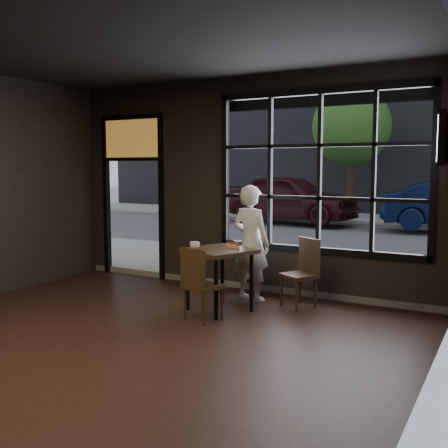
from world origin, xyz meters
The scene contains 16 objects.
floor centered at (0.00, 0.00, -0.01)m, with size 6.00×7.00×0.02m, color black.
ceiling centered at (0.00, 0.00, 3.21)m, with size 6.00×7.00×0.02m, color black.
wall_right centered at (3.00, 0.00, 1.60)m, with size 0.04×7.00×3.20m, color black.
window_frame centered at (1.20, 3.50, 1.80)m, with size 3.06×0.12×2.28m, color black.
stained_transom centered at (-2.10, 3.50, 2.35)m, with size 1.20×0.06×0.70m, color orange.
street_asphalt centered at (0.00, 24.00, -0.02)m, with size 60.00×41.00×0.04m, color #545456.
building_across centered at (0.00, 23.00, 7.50)m, with size 28.00×12.00×15.00m, color #5B5956.
cafe_table centered at (0.30, 2.25, 0.41)m, with size 0.76×0.76×0.82m, color #312213.
chair_near centered at (0.35, 1.78, 0.45)m, with size 0.39×0.39×0.91m, color #312213.
chair_window centered at (1.13, 2.93, 0.46)m, with size 0.40×0.40×0.92m, color #312213.
man centered at (0.41, 2.95, 0.81)m, with size 0.59×0.39×1.62m, color white.
hotdog centered at (0.39, 2.44, 0.85)m, with size 0.20×0.08×0.06m, color tan, non-canonical shape.
cup centered at (0.03, 2.08, 0.86)m, with size 0.12×0.12×0.10m, color silver.
tv centered at (2.93, 2.62, 2.16)m, with size 0.11×0.97×0.57m, color black.
maroon_car centered at (-2.89, 12.50, 0.87)m, with size 1.82×4.52×1.54m, color black.
tree_left centered at (-1.52, 14.74, 3.26)m, with size 2.72×2.72×4.63m.
Camera 1 is at (3.61, -3.55, 1.87)m, focal length 42.00 mm.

